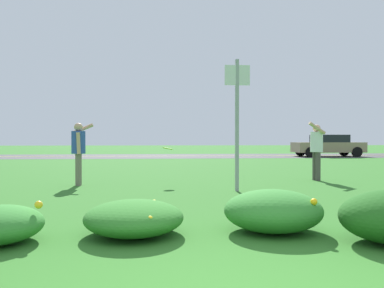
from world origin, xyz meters
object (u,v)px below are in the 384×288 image
person_catcher_white_shirt (316,147)px  car_tan_center_left (328,145)px  frisbee_lime (168,148)px  sign_post_near_path (237,112)px  person_thrower_blue_shirt (79,148)px

person_catcher_white_shirt → car_tan_center_left: (6.84, 14.61, -0.20)m
frisbee_lime → person_catcher_white_shirt: bearing=9.2°
car_tan_center_left → sign_post_near_path: bearing=-119.7°
person_thrower_blue_shirt → car_tan_center_left: (13.23, 15.24, -0.19)m
sign_post_near_path → person_catcher_white_shirt: 3.47m
person_thrower_blue_shirt → frisbee_lime: bearing=-1.0°
sign_post_near_path → person_catcher_white_shirt: (2.67, 2.06, -0.82)m
person_catcher_white_shirt → car_tan_center_left: 16.13m
person_catcher_white_shirt → car_tan_center_left: person_catcher_white_shirt is taller
sign_post_near_path → frisbee_lime: sign_post_near_path is taller
person_thrower_blue_shirt → frisbee_lime: size_ratio=6.13×
sign_post_near_path → person_thrower_blue_shirt: bearing=159.1°
frisbee_lime → car_tan_center_left: car_tan_center_left is taller
person_thrower_blue_shirt → person_catcher_white_shirt: size_ratio=0.96×
sign_post_near_path → frisbee_lime: 2.21m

